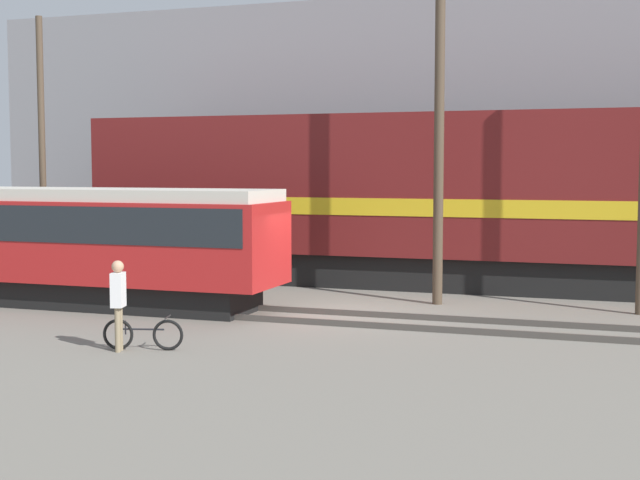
{
  "coord_description": "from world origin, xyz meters",
  "views": [
    {
      "loc": [
        6.65,
        -20.57,
        3.6
      ],
      "look_at": [
        -0.48,
        0.11,
        1.8
      ],
      "focal_mm": 50.0,
      "sensor_mm": 36.0,
      "label": 1
    }
  ],
  "objects_px": {
    "streetcar": "(71,239)",
    "utility_pole_center": "(439,131)",
    "person": "(118,296)",
    "bicycle": "(143,334)",
    "freight_locomotive": "(432,198)",
    "utility_pole_left": "(42,152)"
  },
  "relations": [
    {
      "from": "freight_locomotive",
      "to": "person",
      "type": "relative_size",
      "value": 11.89
    },
    {
      "from": "streetcar",
      "to": "utility_pole_left",
      "type": "bearing_deg",
      "value": 134.74
    },
    {
      "from": "freight_locomotive",
      "to": "bicycle",
      "type": "bearing_deg",
      "value": -107.48
    },
    {
      "from": "freight_locomotive",
      "to": "bicycle",
      "type": "distance_m",
      "value": 11.71
    },
    {
      "from": "freight_locomotive",
      "to": "utility_pole_left",
      "type": "xyz_separation_m",
      "value": [
        -11.34,
        -3.24,
        1.37
      ]
    },
    {
      "from": "person",
      "to": "utility_pole_center",
      "type": "bearing_deg",
      "value": 59.5
    },
    {
      "from": "utility_pole_left",
      "to": "utility_pole_center",
      "type": "height_order",
      "value": "utility_pole_center"
    },
    {
      "from": "streetcar",
      "to": "utility_pole_left",
      "type": "xyz_separation_m",
      "value": [
        -3.21,
        3.24,
        2.32
      ]
    },
    {
      "from": "bicycle",
      "to": "person",
      "type": "relative_size",
      "value": 0.88
    },
    {
      "from": "freight_locomotive",
      "to": "utility_pole_center",
      "type": "height_order",
      "value": "utility_pole_center"
    },
    {
      "from": "person",
      "to": "utility_pole_center",
      "type": "height_order",
      "value": "utility_pole_center"
    },
    {
      "from": "freight_locomotive",
      "to": "utility_pole_left",
      "type": "distance_m",
      "value": 11.88
    },
    {
      "from": "streetcar",
      "to": "utility_pole_center",
      "type": "distance_m",
      "value": 9.95
    },
    {
      "from": "person",
      "to": "freight_locomotive",
      "type": "bearing_deg",
      "value": 71.1
    },
    {
      "from": "person",
      "to": "bicycle",
      "type": "bearing_deg",
      "value": 33.21
    },
    {
      "from": "bicycle",
      "to": "utility_pole_center",
      "type": "bearing_deg",
      "value": 60.84
    },
    {
      "from": "bicycle",
      "to": "utility_pole_center",
      "type": "relative_size",
      "value": 0.17
    },
    {
      "from": "streetcar",
      "to": "bicycle",
      "type": "distance_m",
      "value": 6.63
    },
    {
      "from": "streetcar",
      "to": "person",
      "type": "distance_m",
      "value": 6.41
    },
    {
      "from": "freight_locomotive",
      "to": "utility_pole_left",
      "type": "height_order",
      "value": "utility_pole_left"
    },
    {
      "from": "streetcar",
      "to": "utility_pole_center",
      "type": "height_order",
      "value": "utility_pole_center"
    },
    {
      "from": "person",
      "to": "utility_pole_center",
      "type": "distance_m",
      "value": 9.84
    }
  ]
}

